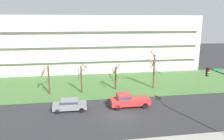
# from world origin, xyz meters

# --- Properties ---
(ground) EXTENTS (160.00, 160.00, 0.00)m
(ground) POSITION_xyz_m (0.00, 0.00, 0.00)
(ground) COLOR #2D2D30
(grass_lawn_strip) EXTENTS (80.00, 16.00, 0.08)m
(grass_lawn_strip) POSITION_xyz_m (0.00, 14.00, 0.04)
(grass_lawn_strip) COLOR #477238
(grass_lawn_strip) RESTS_ON ground
(apartment_building) EXTENTS (46.66, 13.09, 12.83)m
(apartment_building) POSITION_xyz_m (0.00, 28.07, 6.42)
(apartment_building) COLOR beige
(apartment_building) RESTS_ON ground
(tree_far_left) EXTENTS (1.29, 1.84, 4.76)m
(tree_far_left) POSITION_xyz_m (-9.95, 9.59, 2.58)
(tree_far_left) COLOR #4C3828
(tree_far_left) RESTS_ON ground
(tree_left) EXTENTS (1.61, 2.07, 5.27)m
(tree_left) POSITION_xyz_m (-4.66, 9.45, 2.64)
(tree_left) COLOR #4C3828
(tree_left) RESTS_ON ground
(tree_center) EXTENTS (1.92, 1.90, 4.42)m
(tree_center) POSITION_xyz_m (1.07, 10.36, 2.22)
(tree_center) COLOR #423023
(tree_center) RESTS_ON ground
(tree_right) EXTENTS (2.37, 2.05, 6.81)m
(tree_right) POSITION_xyz_m (7.84, 10.13, 3.32)
(tree_right) COLOR brown
(tree_right) RESTS_ON ground
(pickup_red_near_left) EXTENTS (5.41, 2.03, 1.95)m
(pickup_red_near_left) POSITION_xyz_m (1.52, 2.50, 1.02)
(pickup_red_near_left) COLOR #B22828
(pickup_red_near_left) RESTS_ON ground
(sedan_gray_center_left) EXTENTS (4.44, 1.89, 1.57)m
(sedan_gray_center_left) POSITION_xyz_m (-6.40, 2.50, 0.87)
(sedan_gray_center_left) COLOR slate
(sedan_gray_center_left) RESTS_ON ground
(traffic_signal_mast) EXTENTS (0.90, 4.69, 6.65)m
(traffic_signal_mast) POSITION_xyz_m (9.82, -5.10, 4.50)
(traffic_signal_mast) COLOR black
(traffic_signal_mast) RESTS_ON ground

